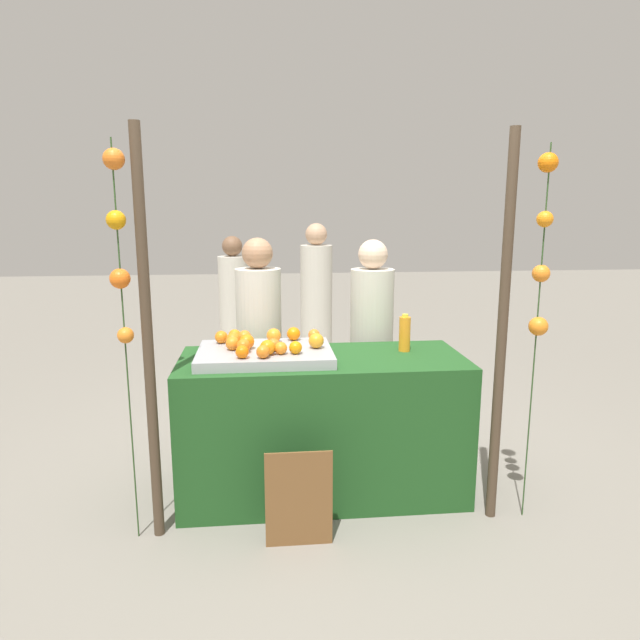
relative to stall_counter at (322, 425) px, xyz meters
name	(u,v)px	position (x,y,z in m)	size (l,w,h in m)	color
ground_plane	(322,489)	(0.00, 0.00, -0.44)	(24.00, 24.00, 0.00)	gray
stall_counter	(322,425)	(0.00, 0.00, 0.00)	(1.73, 0.72, 0.87)	#1E4C1E
orange_tray	(265,354)	(-0.35, -0.01, 0.47)	(0.80, 0.56, 0.06)	#9EA0A5
orange_0	(245,337)	(-0.47, 0.17, 0.54)	(0.08, 0.08, 0.08)	orange
orange_1	(281,348)	(-0.26, -0.13, 0.53)	(0.07, 0.07, 0.07)	orange
orange_2	(314,335)	(-0.03, 0.19, 0.53)	(0.07, 0.07, 0.07)	orange
orange_3	(233,343)	(-0.54, -0.01, 0.54)	(0.08, 0.08, 0.08)	orange
orange_4	(273,345)	(-0.30, -0.06, 0.53)	(0.08, 0.08, 0.08)	orange
orange_5	(316,341)	(-0.04, -0.01, 0.54)	(0.09, 0.09, 0.09)	orange
orange_6	(247,342)	(-0.45, 0.01, 0.54)	(0.09, 0.09, 0.09)	orange
orange_7	(242,352)	(-0.47, -0.20, 0.53)	(0.07, 0.07, 0.07)	orange
orange_8	(296,348)	(-0.17, -0.13, 0.53)	(0.08, 0.08, 0.08)	orange
orange_9	(294,334)	(-0.16, 0.21, 0.54)	(0.09, 0.09, 0.09)	orange
orange_10	(221,337)	(-0.62, 0.17, 0.54)	(0.08, 0.08, 0.08)	orange
orange_11	(233,340)	(-0.54, 0.08, 0.54)	(0.09, 0.09, 0.09)	orange
orange_12	(274,335)	(-0.29, 0.16, 0.54)	(0.09, 0.09, 0.09)	orange
orange_13	(268,347)	(-0.33, -0.14, 0.54)	(0.09, 0.09, 0.09)	orange
orange_14	(235,335)	(-0.54, 0.21, 0.53)	(0.08, 0.08, 0.08)	orange
orange_15	(244,346)	(-0.47, -0.07, 0.54)	(0.08, 0.08, 0.08)	orange
orange_16	(263,352)	(-0.36, -0.21, 0.53)	(0.08, 0.08, 0.08)	orange
juice_bottle	(405,334)	(0.53, 0.10, 0.55)	(0.07, 0.07, 0.24)	orange
chalkboard_sign	(299,499)	(-0.18, -0.57, -0.18)	(0.35, 0.03, 0.54)	brown
vendor_left	(260,357)	(-0.39, 0.57, 0.29)	(0.31, 0.31, 1.56)	beige
vendor_right	(371,354)	(0.42, 0.62, 0.28)	(0.31, 0.31, 1.54)	beige
crowd_person_0	(234,315)	(-0.65, 2.37, 0.26)	(0.30, 0.30, 1.49)	beige
crowd_person_1	(316,309)	(0.18, 2.33, 0.31)	(0.32, 0.32, 1.61)	beige
canopy_post_left	(148,342)	(-0.94, -0.40, 0.65)	(0.06, 0.06, 2.17)	#473828
canopy_post_right	(502,334)	(0.94, -0.40, 0.65)	(0.06, 0.06, 2.17)	#473828
garland_strand_left	(118,242)	(-1.05, -0.41, 1.16)	(0.11, 0.11, 2.09)	#2D4C23
garland_strand_right	(543,252)	(1.13, -0.41, 1.09)	(0.11, 0.11, 2.09)	#2D4C23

